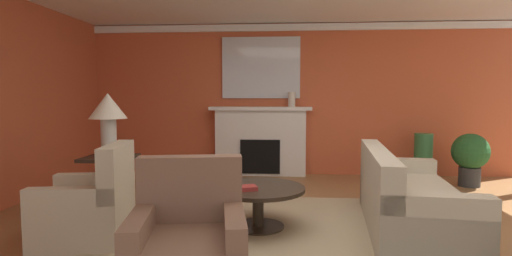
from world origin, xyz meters
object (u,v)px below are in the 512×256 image
table_lamp (108,112)px  armchair_near_window (89,210)px  coffee_table (258,197)px  potted_plant (470,155)px  mantel_mirror (261,68)px  armchair_facing_fireplace (188,250)px  sofa (407,203)px  vase_mantel_right (292,99)px  side_table (110,181)px  fireplace (260,143)px  vase_tall_corner (423,157)px

table_lamp → armchair_near_window: bearing=-78.3°
coffee_table → potted_plant: size_ratio=1.20×
mantel_mirror → armchair_facing_fireplace: 4.74m
armchair_near_window → coffee_table: armchair_near_window is taller
sofa → armchair_near_window: armchair_near_window is taller
coffee_table → table_lamp: (-1.80, 0.38, 0.89)m
sofa → table_lamp: table_lamp is taller
sofa → vase_mantel_right: (-1.18, 2.80, 1.06)m
armchair_near_window → table_lamp: 1.28m
vase_mantel_right → sofa: bearing=-67.2°
coffee_table → side_table: 1.85m
coffee_table → mantel_mirror: bearing=93.1°
armchair_facing_fireplace → vase_mantel_right: size_ratio=3.68×
mantel_mirror → side_table: bearing=-121.9°
mantel_mirror → potted_plant: mantel_mirror is taller
mantel_mirror → fireplace: bearing=-90.0°
armchair_facing_fireplace → coffee_table: size_ratio=0.95×
side_table → vase_tall_corner: vase_tall_corner is taller
armchair_near_window → potted_plant: armchair_near_window is taller
table_lamp → vase_tall_corner: 4.98m
coffee_table → side_table: size_ratio=1.43×
sofa → table_lamp: (-3.37, 0.33, 0.93)m
armchair_near_window → table_lamp: bearing=101.7°
side_table → vase_mantel_right: 3.44m
mantel_mirror → table_lamp: (-1.64, -2.64, -0.70)m
armchair_facing_fireplace → table_lamp: (-1.40, 1.82, 0.92)m
mantel_mirror → coffee_table: mantel_mirror is taller
table_lamp → fireplace: bearing=56.9°
sofa → fireplace: bearing=121.2°
coffee_table → table_lamp: size_ratio=1.33×
vase_tall_corner → potted_plant: potted_plant is taller
fireplace → vase_mantel_right: vase_mantel_right is taller
armchair_facing_fireplace → table_lamp: bearing=127.6°
armchair_facing_fireplace → potted_plant: (3.58, 3.69, 0.19)m
fireplace → vase_tall_corner: bearing=-6.3°
table_lamp → vase_mantel_right: size_ratio=2.90×
fireplace → table_lamp: size_ratio=2.40×
table_lamp → potted_plant: bearing=20.6°
mantel_mirror → vase_mantel_right: bearing=-17.2°
fireplace → mantel_mirror: (-0.00, 0.12, 1.34)m
fireplace → armchair_near_window: bearing=-113.4°
table_lamp → vase_tall_corner: (4.38, 2.22, -0.83)m
side_table → potted_plant: (4.98, 1.87, 0.09)m
sofa → side_table: size_ratio=3.12×
sofa → armchair_facing_fireplace: 2.47m
table_lamp → vase_mantel_right: 3.30m
armchair_facing_fireplace → vase_tall_corner: size_ratio=1.19×
mantel_mirror → potted_plant: bearing=-13.0°
coffee_table → table_lamp: 2.05m
sofa → vase_tall_corner: size_ratio=2.75×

